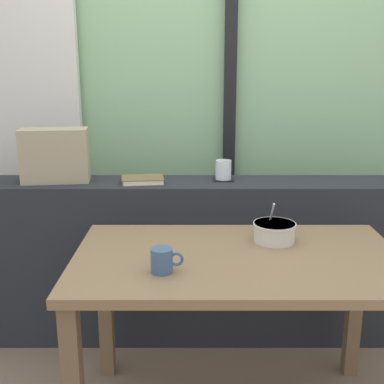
{
  "coord_description": "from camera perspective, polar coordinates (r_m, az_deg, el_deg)",
  "views": [
    {
      "loc": [
        -0.1,
        -1.79,
        1.4
      ],
      "look_at": [
        -0.09,
        0.5,
        0.79
      ],
      "focal_mm": 45.9,
      "sensor_mm": 36.0,
      "label": 1
    }
  ],
  "objects": [
    {
      "name": "outdoor_backdrop",
      "position": [
        3.0,
        1.77,
        14.82
      ],
      "size": [
        4.8,
        0.08,
        2.8
      ],
      "primitive_type": "cube",
      "color": "#8EBC89",
      "rests_on": "ground"
    },
    {
      "name": "curtain_left_panel",
      "position": [
        3.04,
        -18.37,
        11.27
      ],
      "size": [
        0.56,
        0.06,
        2.5
      ],
      "primitive_type": "cube",
      "color": "silver",
      "rests_on": "ground"
    },
    {
      "name": "window_divider_post",
      "position": [
        2.93,
        4.3,
        12.83
      ],
      "size": [
        0.07,
        0.05,
        2.6
      ],
      "primitive_type": "cube",
      "color": "black",
      "rests_on": "ground"
    },
    {
      "name": "dark_console_ledge",
      "position": [
        2.54,
        2.08,
        -7.93
      ],
      "size": [
        2.8,
        0.29,
        0.83
      ],
      "primitive_type": "cube",
      "color": "#23262B",
      "rests_on": "ground"
    },
    {
      "name": "breakfast_table",
      "position": [
        1.88,
        5.16,
        -10.26
      ],
      "size": [
        1.22,
        0.71,
        0.71
      ],
      "color": "brown",
      "rests_on": "ground"
    },
    {
      "name": "coaster_square",
      "position": [
        2.45,
        3.5,
        1.46
      ],
      "size": [
        0.1,
        0.1,
        0.0
      ],
      "primitive_type": "cube",
      "color": "black",
      "rests_on": "dark_console_ledge"
    },
    {
      "name": "juice_glass",
      "position": [
        2.44,
        3.51,
        2.5
      ],
      "size": [
        0.08,
        0.08,
        0.09
      ],
      "color": "white",
      "rests_on": "coaster_square"
    },
    {
      "name": "closed_book",
      "position": [
        2.4,
        -5.95,
        1.4
      ],
      "size": [
        0.22,
        0.17,
        0.03
      ],
      "color": "brown",
      "rests_on": "dark_console_ledge"
    },
    {
      "name": "throw_pillow",
      "position": [
        2.47,
        -15.78,
        4.1
      ],
      "size": [
        0.33,
        0.18,
        0.26
      ],
      "primitive_type": "cube",
      "rotation": [
        0.0,
        0.0,
        0.12
      ],
      "color": "tan",
      "rests_on": "dark_console_ledge"
    },
    {
      "name": "soup_bowl",
      "position": [
        1.98,
        9.39,
        -4.61
      ],
      "size": [
        0.17,
        0.17,
        0.17
      ],
      "color": "beige",
      "rests_on": "breakfast_table"
    },
    {
      "name": "ceramic_mug",
      "position": [
        1.68,
        -3.6,
        -7.93
      ],
      "size": [
        0.11,
        0.08,
        0.08
      ],
      "color": "#3D567A",
      "rests_on": "breakfast_table"
    }
  ]
}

